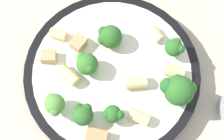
{
  "coord_description": "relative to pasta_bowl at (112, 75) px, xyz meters",
  "views": [
    {
      "loc": [
        0.15,
        -0.08,
        0.51
      ],
      "look_at": [
        0.0,
        0.0,
        0.04
      ],
      "focal_mm": 60.0,
      "sensor_mm": 36.0,
      "label": 1
    }
  ],
  "objects": [
    {
      "name": "broccoli_floret_0",
      "position": [
        0.04,
        -0.06,
        0.03
      ],
      "size": [
        0.03,
        0.03,
        0.04
      ],
      "color": "#93B766",
      "rests_on": "pasta_bowl"
    },
    {
      "name": "chicken_chunk_1",
      "position": [
        0.07,
        -0.06,
        0.02
      ],
      "size": [
        0.03,
        0.03,
        0.02
      ],
      "primitive_type": "cube",
      "rotation": [
        0.0,
        0.0,
        0.83
      ],
      "color": "tan",
      "rests_on": "pasta_bowl"
    },
    {
      "name": "broccoli_floret_3",
      "position": [
        0.01,
        -0.09,
        0.03
      ],
      "size": [
        0.03,
        0.03,
        0.04
      ],
      "color": "#9EC175",
      "rests_on": "pasta_bowl"
    },
    {
      "name": "broccoli_floret_5",
      "position": [
        -0.02,
        -0.03,
        0.03
      ],
      "size": [
        0.03,
        0.03,
        0.03
      ],
      "color": "#9EC175",
      "rests_on": "pasta_bowl"
    },
    {
      "name": "rigatoni_2",
      "position": [
        -0.02,
        -0.05,
        0.02
      ],
      "size": [
        0.03,
        0.03,
        0.02
      ],
      "primitive_type": "cylinder",
      "rotation": [
        1.57,
        0.0,
        1.9
      ],
      "color": "beige",
      "rests_on": "pasta_bowl"
    },
    {
      "name": "rigatoni_5",
      "position": [
        0.03,
        0.02,
        0.02
      ],
      "size": [
        0.03,
        0.03,
        0.02
      ],
      "primitive_type": "cylinder",
      "rotation": [
        1.57,
        0.0,
        2.74
      ],
      "color": "beige",
      "rests_on": "pasta_bowl"
    },
    {
      "name": "rigatoni_0",
      "position": [
        0.07,
        0.0,
        0.02
      ],
      "size": [
        0.03,
        0.03,
        0.02
      ],
      "primitive_type": "cylinder",
      "rotation": [
        1.57,
        0.0,
        2.23
      ],
      "color": "beige",
      "rests_on": "pasta_bowl"
    },
    {
      "name": "broccoli_floret_2",
      "position": [
        -0.04,
        0.02,
        0.03
      ],
      "size": [
        0.03,
        0.04,
        0.03
      ],
      "color": "#93B766",
      "rests_on": "pasta_bowl"
    },
    {
      "name": "ground_plane",
      "position": [
        0.0,
        0.0,
        -0.02
      ],
      "size": [
        2.0,
        2.0,
        0.0
      ],
      "primitive_type": "plane",
      "color": "#BCB29E"
    },
    {
      "name": "broccoli_floret_4",
      "position": [
        0.02,
        0.09,
        0.03
      ],
      "size": [
        0.03,
        0.02,
        0.03
      ],
      "color": "#9EC175",
      "rests_on": "pasta_bowl"
    },
    {
      "name": "rigatoni_3",
      "position": [
        -0.08,
        -0.04,
        0.02
      ],
      "size": [
        0.03,
        0.03,
        0.01
      ],
      "primitive_type": "cylinder",
      "rotation": [
        1.57,
        0.0,
        2.34
      ],
      "color": "beige",
      "rests_on": "pasta_bowl"
    },
    {
      "name": "pasta_bowl",
      "position": [
        0.0,
        0.0,
        0.0
      ],
      "size": [
        0.24,
        0.24,
        0.03
      ],
      "color": "black",
      "rests_on": "ground_plane"
    },
    {
      "name": "chicken_chunk_2",
      "position": [
        -0.06,
        -0.07,
        0.02
      ],
      "size": [
        0.02,
        0.03,
        0.01
      ],
      "primitive_type": "cube",
      "rotation": [
        0.0,
        0.0,
        1.08
      ],
      "color": "tan",
      "rests_on": "pasta_bowl"
    },
    {
      "name": "broccoli_floret_1",
      "position": [
        0.07,
        0.06,
        0.04
      ],
      "size": [
        0.04,
        0.04,
        0.05
      ],
      "color": "#9EC175",
      "rests_on": "pasta_bowl"
    },
    {
      "name": "chicken_chunk_0",
      "position": [
        -0.06,
        -0.02,
        0.02
      ],
      "size": [
        0.02,
        0.03,
        0.02
      ],
      "primitive_type": "cube",
      "rotation": [
        0.0,
        0.0,
        2.01
      ],
      "color": "tan",
      "rests_on": "pasta_bowl"
    },
    {
      "name": "rigatoni_1",
      "position": [
        0.04,
        0.07,
        0.02
      ],
      "size": [
        0.03,
        0.03,
        0.02
      ],
      "primitive_type": "cylinder",
      "rotation": [
        1.57,
        0.0,
        2.31
      ],
      "color": "beige",
      "rests_on": "pasta_bowl"
    },
    {
      "name": "rigatoni_4",
      "position": [
        -0.02,
        0.08,
        0.02
      ],
      "size": [
        0.02,
        0.02,
        0.01
      ],
      "primitive_type": "cylinder",
      "rotation": [
        1.57,
        0.0,
        1.67
      ],
      "color": "beige",
      "rests_on": "pasta_bowl"
    },
    {
      "name": "broccoli_floret_6",
      "position": [
        0.06,
        -0.03,
        0.03
      ],
      "size": [
        0.02,
        0.03,
        0.03
      ],
      "color": "#9EC175",
      "rests_on": "pasta_bowl"
    }
  ]
}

